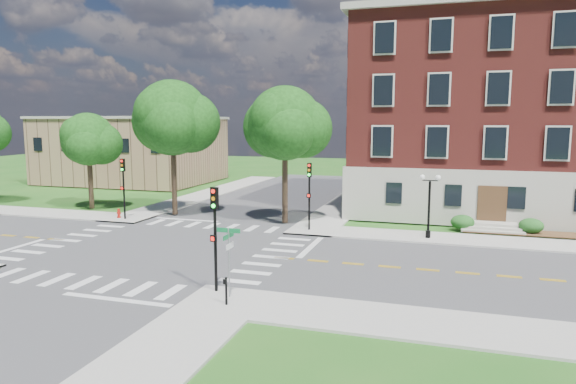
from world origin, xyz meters
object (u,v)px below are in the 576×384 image
(street_sign_pole, at_px, (229,249))
(push_button_post, at_px, (226,289))
(twin_lamp_west, at_px, (429,202))
(traffic_signal_ne, at_px, (309,187))
(traffic_signal_nw, at_px, (123,181))
(fire_hydrant, at_px, (119,214))
(traffic_signal_se, at_px, (215,225))

(street_sign_pole, xyz_separation_m, push_button_post, (0.27, -0.99, -1.51))
(street_sign_pole, bearing_deg, twin_lamp_west, 61.41)
(traffic_signal_ne, bearing_deg, push_button_post, -88.01)
(twin_lamp_west, xyz_separation_m, push_button_post, (-7.70, -15.63, -1.73))
(traffic_signal_ne, height_order, traffic_signal_nw, same)
(traffic_signal_nw, distance_m, fire_hydrant, 2.84)
(street_sign_pole, xyz_separation_m, fire_hydrant, (-16.10, 14.67, -1.84))
(traffic_signal_ne, height_order, twin_lamp_west, traffic_signal_ne)
(traffic_signal_se, bearing_deg, traffic_signal_ne, 87.48)
(traffic_signal_nw, height_order, twin_lamp_west, traffic_signal_nw)
(traffic_signal_se, distance_m, fire_hydrant, 20.95)
(traffic_signal_ne, relative_size, fire_hydrant, 6.40)
(traffic_signal_nw, xyz_separation_m, fire_hydrant, (-0.76, 0.30, -2.72))
(twin_lamp_west, bearing_deg, fire_hydrant, 179.91)
(traffic_signal_ne, distance_m, street_sign_pole, 14.81)
(street_sign_pole, bearing_deg, traffic_signal_ne, 91.06)
(push_button_post, height_order, fire_hydrant, push_button_post)
(traffic_signal_se, distance_m, push_button_post, 3.06)
(push_button_post, distance_m, fire_hydrant, 22.67)
(push_button_post, bearing_deg, traffic_signal_se, 127.90)
(traffic_signal_nw, bearing_deg, street_sign_pole, -43.15)
(traffic_signal_ne, distance_m, fire_hydrant, 16.06)
(traffic_signal_se, relative_size, push_button_post, 4.00)
(traffic_signal_nw, xyz_separation_m, twin_lamp_west, (23.32, 0.26, -0.66))
(traffic_signal_se, xyz_separation_m, traffic_signal_ne, (0.63, 14.26, 0.00))
(traffic_signal_nw, relative_size, street_sign_pole, 1.55)
(traffic_signal_nw, xyz_separation_m, street_sign_pole, (15.34, -14.38, -0.88))
(traffic_signal_nw, bearing_deg, twin_lamp_west, 0.63)
(traffic_signal_ne, distance_m, traffic_signal_nw, 15.07)
(traffic_signal_nw, bearing_deg, traffic_signal_ne, 1.52)
(twin_lamp_west, bearing_deg, traffic_signal_nw, -179.37)
(traffic_signal_se, xyz_separation_m, traffic_signal_nw, (-14.44, 13.86, 0.00))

